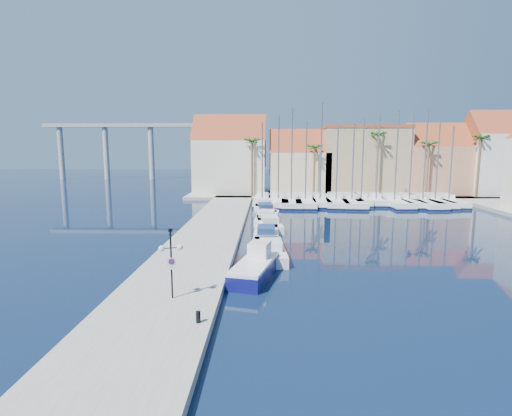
% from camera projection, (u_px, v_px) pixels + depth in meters
% --- Properties ---
extents(ground, '(260.00, 260.00, 0.00)m').
position_uv_depth(ground, '(326.00, 292.00, 23.46)').
color(ground, black).
rests_on(ground, ground).
extents(quay_west, '(6.00, 77.00, 0.50)m').
position_uv_depth(quay_west, '(208.00, 236.00, 37.02)').
color(quay_west, gray).
rests_on(quay_west, ground).
extents(shore_north, '(54.00, 16.00, 0.50)m').
position_uv_depth(shore_north, '(344.00, 194.00, 70.55)').
color(shore_north, gray).
rests_on(shore_north, ground).
extents(lamp_post, '(1.23, 0.65, 3.77)m').
position_uv_depth(lamp_post, '(171.00, 253.00, 20.82)').
color(lamp_post, black).
rests_on(lamp_post, quay_west).
extents(bollard, '(0.22, 0.22, 0.54)m').
position_uv_depth(bollard, '(198.00, 317.00, 18.17)').
color(bollard, black).
rests_on(bollard, quay_west).
extents(fishing_boat, '(3.33, 6.28, 2.09)m').
position_uv_depth(fishing_boat, '(256.00, 266.00, 26.11)').
color(fishing_boat, '#0E1057').
rests_on(fishing_boat, ground).
extents(motorboat_west_0, '(2.64, 7.09, 1.40)m').
position_uv_depth(motorboat_west_0, '(270.00, 250.00, 30.93)').
color(motorboat_west_0, white).
rests_on(motorboat_west_0, ground).
extents(motorboat_west_1, '(2.27, 6.91, 1.40)m').
position_uv_depth(motorboat_west_1, '(266.00, 235.00, 36.49)').
color(motorboat_west_1, white).
rests_on(motorboat_west_1, ground).
extents(motorboat_west_2, '(2.89, 7.51, 1.40)m').
position_uv_depth(motorboat_west_2, '(269.00, 223.00, 41.80)').
color(motorboat_west_2, white).
rests_on(motorboat_west_2, ground).
extents(motorboat_west_3, '(2.88, 7.42, 1.40)m').
position_uv_depth(motorboat_west_3, '(267.00, 217.00, 45.37)').
color(motorboat_west_3, white).
rests_on(motorboat_west_3, ground).
extents(motorboat_west_4, '(2.93, 7.56, 1.40)m').
position_uv_depth(motorboat_west_4, '(265.00, 210.00, 50.92)').
color(motorboat_west_4, white).
rests_on(motorboat_west_4, ground).
extents(motorboat_west_5, '(2.75, 7.11, 1.40)m').
position_uv_depth(motorboat_west_5, '(264.00, 205.00, 55.27)').
color(motorboat_west_5, white).
rests_on(motorboat_west_5, ground).
extents(sailboat_0, '(2.62, 9.39, 11.91)m').
position_uv_depth(sailboat_0, '(262.00, 201.00, 59.10)').
color(sailboat_0, white).
rests_on(sailboat_0, ground).
extents(sailboat_1, '(3.31, 11.33, 12.90)m').
position_uv_depth(sailboat_1, '(278.00, 201.00, 59.06)').
color(sailboat_1, white).
rests_on(sailboat_1, ground).
extents(sailboat_2, '(3.29, 11.05, 13.85)m').
position_uv_depth(sailboat_2, '(291.00, 201.00, 58.33)').
color(sailboat_2, white).
rests_on(sailboat_2, ground).
extents(sailboat_3, '(3.52, 11.13, 11.96)m').
position_uv_depth(sailboat_3, '(305.00, 201.00, 58.30)').
color(sailboat_3, white).
rests_on(sailboat_3, ground).
extents(sailboat_4, '(2.60, 9.59, 14.64)m').
position_uv_depth(sailboat_4, '(319.00, 201.00, 58.76)').
color(sailboat_4, white).
rests_on(sailboat_4, ground).
extents(sailboat_5, '(4.01, 11.81, 11.55)m').
position_uv_depth(sailboat_5, '(336.00, 201.00, 58.77)').
color(sailboat_5, white).
rests_on(sailboat_5, ground).
extents(sailboat_6, '(3.70, 11.86, 11.74)m').
position_uv_depth(sailboat_6, '(351.00, 201.00, 58.48)').
color(sailboat_6, white).
rests_on(sailboat_6, ground).
extents(sailboat_7, '(3.01, 8.97, 12.45)m').
position_uv_depth(sailboat_7, '(361.00, 200.00, 59.50)').
color(sailboat_7, white).
rests_on(sailboat_7, ground).
extents(sailboat_8, '(2.61, 8.61, 13.49)m').
position_uv_depth(sailboat_8, '(375.00, 200.00, 59.47)').
color(sailboat_8, white).
rests_on(sailboat_8, ground).
extents(sailboat_9, '(3.39, 10.96, 13.48)m').
position_uv_depth(sailboat_9, '(393.00, 202.00, 58.01)').
color(sailboat_9, white).
rests_on(sailboat_9, ground).
extents(sailboat_10, '(2.98, 10.12, 12.97)m').
position_uv_depth(sailboat_10, '(408.00, 201.00, 58.40)').
color(sailboat_10, white).
rests_on(sailboat_10, ground).
extents(sailboat_11, '(3.88, 11.43, 13.65)m').
position_uv_depth(sailboat_11, '(420.00, 202.00, 57.87)').
color(sailboat_11, white).
rests_on(sailboat_11, ground).
extents(sailboat_12, '(3.08, 11.12, 12.24)m').
position_uv_depth(sailboat_12, '(433.00, 201.00, 58.44)').
color(sailboat_12, white).
rests_on(sailboat_12, ground).
extents(sailboat_13, '(2.81, 9.98, 11.38)m').
position_uv_depth(sailboat_13, '(447.00, 201.00, 58.35)').
color(sailboat_13, white).
rests_on(sailboat_13, ground).
extents(building_0, '(12.30, 9.00, 13.50)m').
position_uv_depth(building_0, '(230.00, 158.00, 69.20)').
color(building_0, beige).
rests_on(building_0, shore_north).
extents(building_1, '(10.30, 8.00, 11.00)m').
position_uv_depth(building_1, '(299.00, 165.00, 69.04)').
color(building_1, '#CABA8F').
rests_on(building_1, shore_north).
extents(building_2, '(14.20, 10.20, 11.50)m').
position_uv_depth(building_2, '(362.00, 160.00, 69.56)').
color(building_2, tan).
rests_on(building_2, shore_north).
extents(building_3, '(10.30, 8.00, 12.00)m').
position_uv_depth(building_3, '(434.00, 162.00, 68.28)').
color(building_3, tan).
rests_on(building_3, shore_north).
extents(building_4, '(8.30, 8.00, 14.00)m').
position_uv_depth(building_4, '(491.00, 156.00, 66.86)').
color(building_4, silver).
rests_on(building_4, shore_north).
extents(palm_0, '(2.60, 2.60, 10.15)m').
position_uv_depth(palm_0, '(252.00, 143.00, 63.76)').
color(palm_0, brown).
rests_on(palm_0, shore_north).
extents(palm_1, '(2.60, 2.60, 9.15)m').
position_uv_depth(palm_1, '(315.00, 149.00, 63.61)').
color(palm_1, brown).
rests_on(palm_1, shore_north).
extents(palm_2, '(2.60, 2.60, 11.15)m').
position_uv_depth(palm_2, '(378.00, 137.00, 63.03)').
color(palm_2, brown).
rests_on(palm_2, shore_north).
extents(palm_3, '(2.60, 2.60, 9.65)m').
position_uv_depth(palm_3, '(429.00, 146.00, 63.01)').
color(palm_3, brown).
rests_on(palm_3, shore_north).
extents(palm_4, '(2.60, 2.60, 10.65)m').
position_uv_depth(palm_4, '(481.00, 140.00, 62.63)').
color(palm_4, brown).
rests_on(palm_4, shore_north).
extents(viaduct, '(48.00, 2.20, 14.45)m').
position_uv_depth(viaduct, '(132.00, 140.00, 104.07)').
color(viaduct, '#9E9E99').
rests_on(viaduct, ground).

